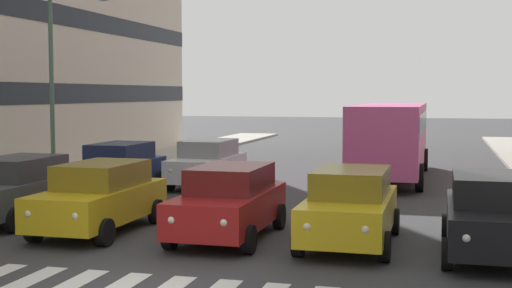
{
  "coord_description": "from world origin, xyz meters",
  "views": [
    {
      "loc": [
        -5.06,
        10.71,
        3.44
      ],
      "look_at": [
        -0.39,
        -6.73,
        2.13
      ],
      "focal_mm": 48.94,
      "sensor_mm": 36.0,
      "label": 1
    }
  ],
  "objects_px": {
    "car_row2_1": "(119,167)",
    "car_3": "(100,196)",
    "car_row2_0": "(208,163)",
    "street_lamp_right": "(61,69)",
    "car_0": "(491,215)",
    "car_2": "(229,201)",
    "bus_behind_traffic": "(391,133)",
    "car_4": "(17,188)",
    "car_1": "(350,206)"
  },
  "relations": [
    {
      "from": "car_0",
      "to": "car_3",
      "type": "bearing_deg",
      "value": -1.29
    },
    {
      "from": "car_2",
      "to": "bus_behind_traffic",
      "type": "bearing_deg",
      "value": -102.56
    },
    {
      "from": "car_3",
      "to": "street_lamp_right",
      "type": "height_order",
      "value": "street_lamp_right"
    },
    {
      "from": "car_3",
      "to": "car_row2_0",
      "type": "height_order",
      "value": "same"
    },
    {
      "from": "car_row2_1",
      "to": "car_1",
      "type": "bearing_deg",
      "value": 144.7
    },
    {
      "from": "car_row2_1",
      "to": "street_lamp_right",
      "type": "relative_size",
      "value": 0.65
    },
    {
      "from": "street_lamp_right",
      "to": "car_row2_0",
      "type": "bearing_deg",
      "value": -159.13
    },
    {
      "from": "car_0",
      "to": "car_2",
      "type": "bearing_deg",
      "value": -2.99
    },
    {
      "from": "car_row2_0",
      "to": "street_lamp_right",
      "type": "bearing_deg",
      "value": 20.87
    },
    {
      "from": "car_1",
      "to": "bus_behind_traffic",
      "type": "height_order",
      "value": "bus_behind_traffic"
    },
    {
      "from": "bus_behind_traffic",
      "to": "car_2",
      "type": "bearing_deg",
      "value": 77.44
    },
    {
      "from": "car_1",
      "to": "car_row2_1",
      "type": "distance_m",
      "value": 10.83
    },
    {
      "from": "car_3",
      "to": "car_4",
      "type": "distance_m",
      "value": 2.99
    },
    {
      "from": "car_row2_0",
      "to": "street_lamp_right",
      "type": "xyz_separation_m",
      "value": [
        4.9,
        1.87,
        3.44
      ]
    },
    {
      "from": "car_row2_1",
      "to": "car_3",
      "type": "bearing_deg",
      "value": 112.35
    },
    {
      "from": "car_1",
      "to": "car_3",
      "type": "distance_m",
      "value": 6.21
    },
    {
      "from": "car_0",
      "to": "car_4",
      "type": "relative_size",
      "value": 1.0
    },
    {
      "from": "car_3",
      "to": "car_row2_0",
      "type": "relative_size",
      "value": 1.0
    },
    {
      "from": "car_0",
      "to": "car_2",
      "type": "height_order",
      "value": "same"
    },
    {
      "from": "car_3",
      "to": "street_lamp_right",
      "type": "distance_m",
      "value": 9.23
    },
    {
      "from": "car_0",
      "to": "bus_behind_traffic",
      "type": "distance_m",
      "value": 13.59
    },
    {
      "from": "car_0",
      "to": "car_row2_1",
      "type": "height_order",
      "value": "same"
    },
    {
      "from": "car_2",
      "to": "bus_behind_traffic",
      "type": "distance_m",
      "value": 13.26
    },
    {
      "from": "car_row2_0",
      "to": "car_2",
      "type": "bearing_deg",
      "value": 112.09
    },
    {
      "from": "car_2",
      "to": "car_row2_0",
      "type": "bearing_deg",
      "value": -67.91
    },
    {
      "from": "car_row2_0",
      "to": "car_4",
      "type": "bearing_deg",
      "value": 71.27
    },
    {
      "from": "car_row2_1",
      "to": "bus_behind_traffic",
      "type": "bearing_deg",
      "value": -143.24
    },
    {
      "from": "car_1",
      "to": "car_row2_0",
      "type": "height_order",
      "value": "same"
    },
    {
      "from": "car_row2_1",
      "to": "bus_behind_traffic",
      "type": "height_order",
      "value": "bus_behind_traffic"
    },
    {
      "from": "car_2",
      "to": "car_row2_1",
      "type": "height_order",
      "value": "same"
    },
    {
      "from": "car_4",
      "to": "car_row2_1",
      "type": "relative_size",
      "value": 1.0
    },
    {
      "from": "car_1",
      "to": "car_4",
      "type": "xyz_separation_m",
      "value": [
        9.1,
        -0.64,
        0.0
      ]
    },
    {
      "from": "car_1",
      "to": "car_4",
      "type": "relative_size",
      "value": 1.0
    },
    {
      "from": "car_2",
      "to": "car_4",
      "type": "xyz_separation_m",
      "value": [
        6.22,
        -0.69,
        0.0
      ]
    },
    {
      "from": "car_0",
      "to": "car_4",
      "type": "xyz_separation_m",
      "value": [
        12.12,
        -0.99,
        0.0
      ]
    },
    {
      "from": "car_1",
      "to": "car_row2_0",
      "type": "bearing_deg",
      "value": -53.44
    },
    {
      "from": "car_2",
      "to": "car_row2_0",
      "type": "xyz_separation_m",
      "value": [
        3.51,
        -8.66,
        0.0
      ]
    },
    {
      "from": "car_row2_1",
      "to": "bus_behind_traffic",
      "type": "xyz_separation_m",
      "value": [
        -8.84,
        -6.6,
        0.97
      ]
    },
    {
      "from": "car_1",
      "to": "street_lamp_right",
      "type": "relative_size",
      "value": 0.65
    },
    {
      "from": "car_0",
      "to": "bus_behind_traffic",
      "type": "relative_size",
      "value": 0.42
    },
    {
      "from": "car_2",
      "to": "car_0",
      "type": "bearing_deg",
      "value": 177.01
    },
    {
      "from": "car_2",
      "to": "car_4",
      "type": "height_order",
      "value": "same"
    },
    {
      "from": "car_3",
      "to": "car_row2_0",
      "type": "distance_m",
      "value": 8.76
    },
    {
      "from": "car_row2_0",
      "to": "bus_behind_traffic",
      "type": "xyz_separation_m",
      "value": [
        -6.39,
        -4.25,
        0.97
      ]
    },
    {
      "from": "car_3",
      "to": "bus_behind_traffic",
      "type": "bearing_deg",
      "value": -115.52
    },
    {
      "from": "car_4",
      "to": "street_lamp_right",
      "type": "relative_size",
      "value": 0.65
    },
    {
      "from": "car_row2_1",
      "to": "street_lamp_right",
      "type": "bearing_deg",
      "value": -11.35
    },
    {
      "from": "car_0",
      "to": "car_row2_0",
      "type": "distance_m",
      "value": 13.0
    },
    {
      "from": "car_1",
      "to": "car_4",
      "type": "bearing_deg",
      "value": -4.05
    },
    {
      "from": "car_0",
      "to": "car_3",
      "type": "height_order",
      "value": "same"
    }
  ]
}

